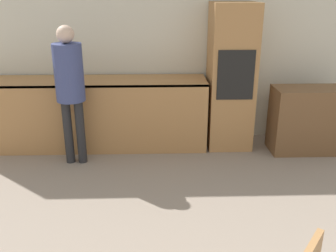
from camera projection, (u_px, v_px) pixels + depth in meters
The scene contains 5 objects.
wall_back at pixel (167, 43), 4.93m from camera, with size 6.55×0.05×2.60m.
kitchen_counter at pixel (93, 112), 4.86m from camera, with size 2.91×0.60×0.90m.
oven_unit at pixel (231, 77), 4.77m from camera, with size 0.56×0.59×1.83m.
sideboard at pixel (310, 120), 4.74m from camera, with size 0.97×0.45×0.83m.
person_standing at pixel (70, 81), 4.20m from camera, with size 0.32×0.32×1.62m.
Camera 1 is at (-0.14, 0.59, 1.99)m, focal length 40.00 mm.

